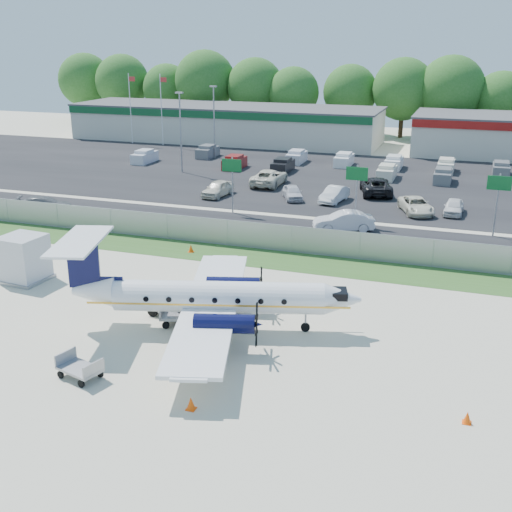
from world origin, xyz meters
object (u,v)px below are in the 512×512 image
(pushback_tug, at_px, (177,303))
(baggage_cart_near, at_px, (80,368))
(aircraft, at_px, (212,297))
(service_container, at_px, (24,260))
(baggage_cart_far, at_px, (182,314))

(pushback_tug, bearing_deg, baggage_cart_near, -98.12)
(baggage_cart_near, bearing_deg, pushback_tug, 81.88)
(aircraft, bearing_deg, pushback_tug, 156.14)
(baggage_cart_near, height_order, service_container, service_container)
(aircraft, distance_m, baggage_cart_near, 7.90)
(baggage_cart_far, bearing_deg, baggage_cart_near, -105.72)
(pushback_tug, bearing_deg, aircraft, -23.86)
(pushback_tug, height_order, service_container, service_container)
(service_container, bearing_deg, aircraft, -11.58)
(baggage_cart_near, relative_size, baggage_cart_far, 0.88)
(pushback_tug, height_order, baggage_cart_far, pushback_tug)
(baggage_cart_near, distance_m, service_container, 14.30)
(aircraft, relative_size, baggage_cart_far, 6.21)
(aircraft, height_order, baggage_cart_near, aircraft)
(pushback_tug, relative_size, service_container, 0.96)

